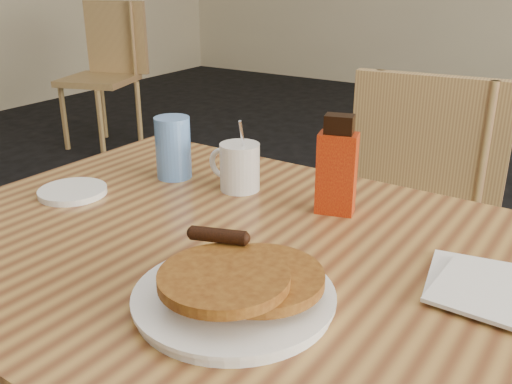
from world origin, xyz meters
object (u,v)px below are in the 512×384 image
Objects in this scene: chair_main_far at (409,219)px; pancake_plate at (235,288)px; coffee_mug at (239,166)px; blue_tumbler at (173,148)px; main_table at (262,276)px; syrup_bottle at (337,168)px; chair_wall_extra at (107,62)px.

chair_main_far is 0.89m from pancake_plate.
coffee_mug is 0.16m from blue_tumbler.
coffee_mug is (-0.19, 0.21, 0.09)m from main_table.
syrup_bottle is at bearing 2.33° from blue_tumbler.
chair_main_far reaches higher than blue_tumbler.
chair_main_far is 5.01× the size of syrup_bottle.
blue_tumbler is (-0.37, -0.01, -0.02)m from syrup_bottle.
syrup_bottle is (0.21, 0.00, 0.03)m from coffee_mug.
syrup_bottle is at bearing 17.87° from coffee_mug.
chair_wall_extra is 3.14m from syrup_bottle.
coffee_mug is (-0.23, 0.35, 0.03)m from pancake_plate.
coffee_mug is at bearing 131.69° from main_table.
chair_main_far is 0.60m from coffee_mug.
blue_tumbler is (2.17, -1.85, 0.24)m from chair_wall_extra.
pancake_plate is 0.36m from syrup_bottle.
blue_tumbler is at bearing 167.27° from syrup_bottle.
chair_main_far is at bearing 55.22° from blue_tumbler.
main_table is at bearing -30.44° from coffee_mug.
main_table is 1.39× the size of chair_main_far.
coffee_mug reaches higher than main_table.
coffee_mug is at bearing -56.58° from chair_wall_extra.
blue_tumbler reaches higher than pancake_plate.
coffee_mug reaches higher than pancake_plate.
blue_tumbler is at bearing 150.43° from main_table.
pancake_plate is at bearing -40.88° from blue_tumbler.
coffee_mug is 0.22m from syrup_bottle.
chair_main_far is (0.02, 0.71, -0.17)m from main_table.
chair_wall_extra is at bearing 159.50° from coffee_mug.
pancake_plate reaches higher than main_table.
blue_tumbler is (-0.16, -0.01, 0.02)m from coffee_mug.
main_table is 4.69× the size of pancake_plate.
coffee_mug is at bearing 5.49° from blue_tumbler.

